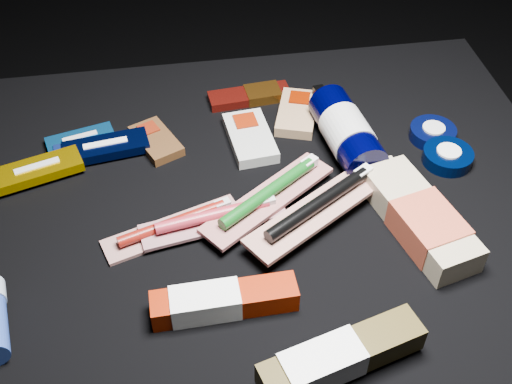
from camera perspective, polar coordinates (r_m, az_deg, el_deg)
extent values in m
plane|color=black|center=(1.25, -0.63, -14.18)|extent=(3.00, 3.00, 0.00)
cube|color=black|center=(1.09, -0.71, -8.73)|extent=(0.98, 0.78, 0.40)
cube|color=#1062AE|center=(1.07, -15.33, 4.52)|extent=(0.11, 0.07, 0.01)
cube|color=beige|center=(1.07, -15.34, 4.55)|extent=(0.06, 0.02, 0.01)
cube|color=#1E3EB7|center=(1.04, -14.33, 3.59)|extent=(0.12, 0.06, 0.01)
cube|color=#BABBB7|center=(1.04, -14.34, 3.63)|extent=(0.06, 0.02, 0.02)
cube|color=black|center=(1.04, -13.18, 3.90)|extent=(0.14, 0.07, 0.02)
cube|color=white|center=(1.04, -13.19, 3.94)|extent=(0.07, 0.02, 0.02)
cube|color=#B68B00|center=(1.02, -18.80, 1.87)|extent=(0.14, 0.09, 0.02)
cube|color=beige|center=(1.02, -18.81, 1.91)|extent=(0.07, 0.03, 0.02)
cube|color=#492C15|center=(1.04, -8.87, 4.51)|extent=(0.09, 0.11, 0.02)
cube|color=#651A0A|center=(1.06, -9.50, 5.30)|extent=(0.04, 0.04, 0.02)
cube|color=beige|center=(1.03, -0.52, 4.84)|extent=(0.08, 0.13, 0.02)
cube|color=maroon|center=(1.06, -0.95, 5.97)|extent=(0.04, 0.04, 0.02)
cube|color=tan|center=(1.09, 3.68, 7.02)|extent=(0.09, 0.13, 0.02)
cube|color=#631200|center=(1.11, 3.87, 8.00)|extent=(0.04, 0.04, 0.02)
cube|color=maroon|center=(1.12, -0.59, 8.52)|extent=(0.14, 0.06, 0.02)
cube|color=#965718|center=(1.13, 0.60, 8.74)|extent=(0.06, 0.05, 0.02)
cylinder|color=black|center=(1.02, 8.07, 5.24)|extent=(0.09, 0.18, 0.07)
cylinder|color=silver|center=(1.01, 8.14, 5.12)|extent=(0.08, 0.08, 0.07)
cylinder|color=black|center=(1.08, 6.17, 8.33)|extent=(0.03, 0.02, 0.02)
cube|color=black|center=(1.10, 5.74, 8.71)|extent=(0.02, 0.03, 0.01)
cylinder|color=black|center=(1.08, 15.42, 5.06)|extent=(0.07, 0.07, 0.02)
cylinder|color=silver|center=(1.08, 15.44, 5.12)|extent=(0.04, 0.04, 0.02)
cylinder|color=black|center=(1.04, 16.66, 3.03)|extent=(0.08, 0.08, 0.02)
cylinder|color=white|center=(1.04, 16.68, 3.09)|extent=(0.04, 0.04, 0.02)
cube|color=#C6B38E|center=(0.92, 14.27, -2.20)|extent=(0.12, 0.22, 0.04)
cube|color=#CA5136|center=(0.91, 15.03, -3.06)|extent=(0.10, 0.11, 0.04)
cube|color=#C6B38E|center=(0.98, 11.00, 1.83)|extent=(0.05, 0.03, 0.03)
cube|color=#B5AEA9|center=(0.91, -7.38, -3.25)|extent=(0.20, 0.11, 0.01)
cylinder|color=maroon|center=(0.90, -7.45, -2.76)|extent=(0.15, 0.06, 0.02)
cube|color=beige|center=(0.92, -3.00, -1.12)|extent=(0.03, 0.02, 0.01)
cube|color=#B4ABA8|center=(0.90, -3.82, -2.59)|extent=(0.21, 0.08, 0.01)
cylinder|color=#A12633|center=(0.89, -3.86, -2.06)|extent=(0.16, 0.04, 0.02)
cube|color=silver|center=(0.91, 0.97, -0.85)|extent=(0.03, 0.02, 0.01)
cube|color=#B7ADA9|center=(0.92, 1.07, -0.61)|extent=(0.21, 0.17, 0.01)
cylinder|color=#0E4E14|center=(0.91, 1.08, -0.04)|extent=(0.16, 0.12, 0.02)
cube|color=white|center=(0.96, 4.75, 2.59)|extent=(0.03, 0.03, 0.01)
cube|color=silver|center=(0.90, 5.50, -1.63)|extent=(0.23, 0.17, 0.01)
cylinder|color=black|center=(0.89, 5.56, -1.02)|extent=(0.17, 0.12, 0.02)
cube|color=white|center=(0.94, 9.50, 1.69)|extent=(0.03, 0.03, 0.01)
cube|color=#8B1800|center=(0.81, -2.81, -9.65)|extent=(0.18, 0.04, 0.03)
cube|color=white|center=(0.81, -4.53, -9.82)|extent=(0.09, 0.04, 0.04)
cube|color=#3F3310|center=(0.76, 7.64, -14.29)|extent=(0.20, 0.10, 0.04)
cube|color=white|center=(0.75, 5.86, -14.98)|extent=(0.10, 0.07, 0.04)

